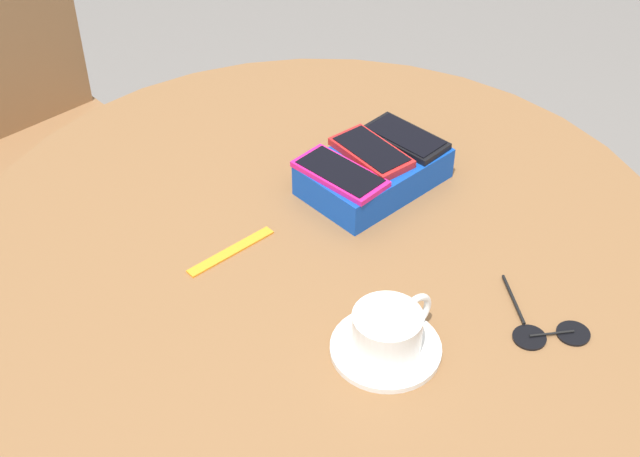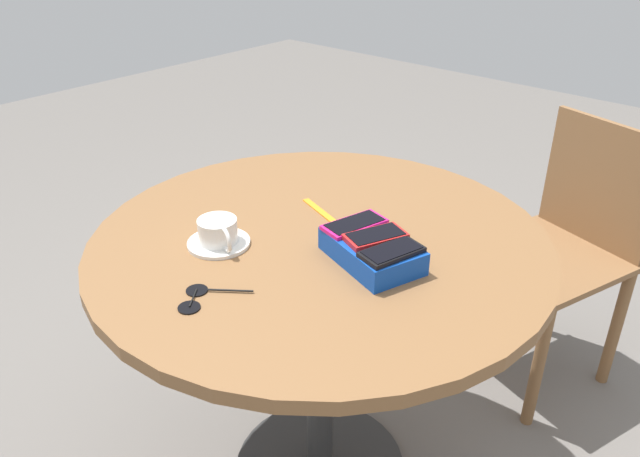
# 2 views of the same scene
# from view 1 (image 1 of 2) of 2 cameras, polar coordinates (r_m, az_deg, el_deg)

# --- Properties ---
(round_table) EXTENTS (1.02, 1.02, 0.74)m
(round_table) POSITION_cam_1_polar(r_m,az_deg,el_deg) (1.32, 0.00, -4.81)
(round_table) COLOR #2D2D2D
(round_table) RESTS_ON ground_plane
(phone_box) EXTENTS (0.24, 0.19, 0.05)m
(phone_box) POSITION_cam_1_polar(r_m,az_deg,el_deg) (1.32, 3.47, 3.65)
(phone_box) COLOR #0F42AD
(phone_box) RESTS_ON round_table
(phone_black) EXTENTS (0.09, 0.14, 0.01)m
(phone_black) POSITION_cam_1_polar(r_m,az_deg,el_deg) (1.34, 5.49, 5.80)
(phone_black) COLOR black
(phone_black) RESTS_ON phone_box
(phone_red) EXTENTS (0.11, 0.14, 0.01)m
(phone_red) POSITION_cam_1_polar(r_m,az_deg,el_deg) (1.31, 3.37, 4.87)
(phone_red) COLOR red
(phone_red) RESTS_ON phone_box
(phone_magenta) EXTENTS (0.09, 0.15, 0.01)m
(phone_magenta) POSITION_cam_1_polar(r_m,az_deg,el_deg) (1.27, 1.28, 3.54)
(phone_magenta) COLOR #D11975
(phone_magenta) RESTS_ON phone_box
(saucer) EXTENTS (0.14, 0.14, 0.01)m
(saucer) POSITION_cam_1_polar(r_m,az_deg,el_deg) (1.09, 4.22, -7.66)
(saucer) COLOR white
(saucer) RESTS_ON round_table
(coffee_cup) EXTENTS (0.11, 0.08, 0.06)m
(coffee_cup) POSITION_cam_1_polar(r_m,az_deg,el_deg) (1.07, 4.42, -6.46)
(coffee_cup) COLOR white
(coffee_cup) RESTS_ON saucer
(lanyard_strap) EXTENTS (0.14, 0.06, 0.00)m
(lanyard_strap) POSITION_cam_1_polar(r_m,az_deg,el_deg) (1.22, -5.72, -1.47)
(lanyard_strap) COLOR orange
(lanyard_strap) RESTS_ON round_table
(sunglasses) EXTENTS (0.11, 0.13, 0.01)m
(sunglasses) POSITION_cam_1_polar(r_m,az_deg,el_deg) (1.14, 14.33, -6.37)
(sunglasses) COLOR black
(sunglasses) RESTS_ON round_table
(chair_near_window) EXTENTS (0.49, 0.49, 0.83)m
(chair_near_window) POSITION_cam_1_polar(r_m,az_deg,el_deg) (2.01, -17.05, 4.52)
(chair_near_window) COLOR brown
(chair_near_window) RESTS_ON ground_plane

